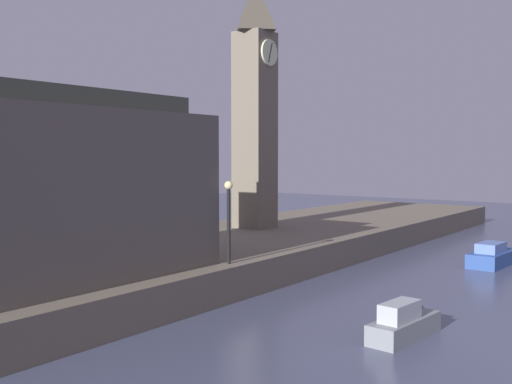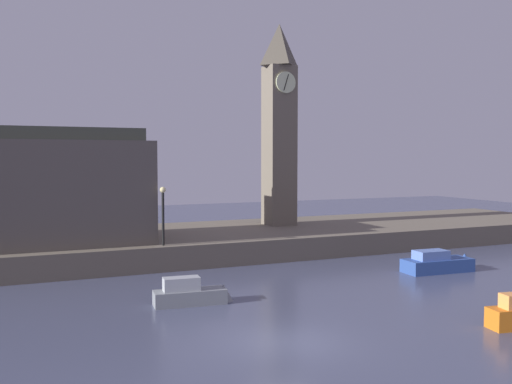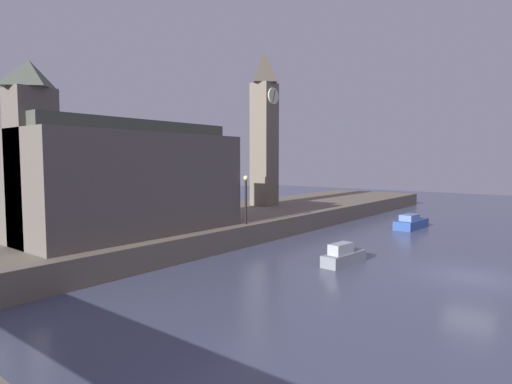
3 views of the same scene
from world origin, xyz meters
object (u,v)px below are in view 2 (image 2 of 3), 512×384
object	(u,v)px
clock_tower	(279,122)
parliament_hall	(24,187)
boat_tour_blue	(443,263)
boat_cruiser_grey	(195,294)
streetlamp	(163,209)

from	to	relation	value
clock_tower	parliament_hall	bearing A→B (deg)	-170.97
parliament_hall	boat_tour_blue	bearing A→B (deg)	-25.34
parliament_hall	boat_cruiser_grey	size ratio (longest dim) A/B	3.62
boat_tour_blue	boat_cruiser_grey	bearing A→B (deg)	-175.41
boat_cruiser_grey	clock_tower	bearing A→B (deg)	52.23
clock_tower	boat_cruiser_grey	xyz separation A→B (m)	(-11.61, -14.99, -9.08)
streetlamp	boat_cruiser_grey	size ratio (longest dim) A/B	0.91
clock_tower	boat_cruiser_grey	distance (m)	21.03
boat_cruiser_grey	streetlamp	bearing A→B (deg)	85.69
streetlamp	boat_cruiser_grey	bearing A→B (deg)	-94.31
streetlamp	boat_cruiser_grey	distance (m)	8.88
streetlamp	boat_tour_blue	bearing A→B (deg)	-24.60
clock_tower	boat_tour_blue	world-z (taller)	clock_tower
boat_tour_blue	parliament_hall	bearing A→B (deg)	154.66
clock_tower	streetlamp	xyz separation A→B (m)	(-10.99, -6.75, -5.83)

